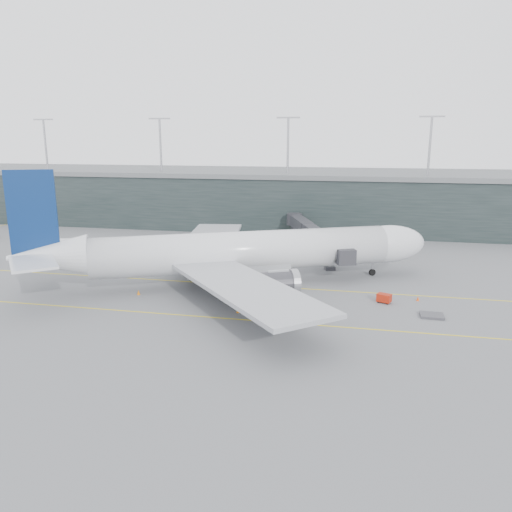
# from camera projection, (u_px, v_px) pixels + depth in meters

# --- Properties ---
(ground) EXTENTS (320.00, 320.00, 0.00)m
(ground) POSITION_uv_depth(u_px,v_px,m) (220.00, 277.00, 89.14)
(ground) COLOR #5A5B5F
(ground) RESTS_ON ground
(taxiline_a) EXTENTS (160.00, 0.25, 0.02)m
(taxiline_a) POSITION_uv_depth(u_px,v_px,m) (214.00, 283.00, 85.33)
(taxiline_a) COLOR yellow
(taxiline_a) RESTS_ON ground
(taxiline_b) EXTENTS (160.00, 0.25, 0.02)m
(taxiline_b) POSITION_uv_depth(u_px,v_px,m) (181.00, 315.00, 70.10)
(taxiline_b) COLOR yellow
(taxiline_b) RESTS_ON ground
(taxiline_lead_main) EXTENTS (0.25, 60.00, 0.02)m
(taxiline_lead_main) POSITION_uv_depth(u_px,v_px,m) (268.00, 253.00, 107.19)
(taxiline_lead_main) COLOR yellow
(taxiline_lead_main) RESTS_ON ground
(terminal) EXTENTS (240.00, 36.00, 29.00)m
(terminal) POSITION_uv_depth(u_px,v_px,m) (275.00, 197.00, 142.59)
(terminal) COLOR black
(terminal) RESTS_ON ground
(main_aircraft) EXTENTS (66.92, 61.60, 19.74)m
(main_aircraft) POSITION_uv_depth(u_px,v_px,m) (241.00, 252.00, 83.63)
(main_aircraft) COLOR silver
(main_aircraft) RESTS_ON ground
(jet_bridge) EXTENTS (16.42, 43.41, 6.09)m
(jet_bridge) POSITION_uv_depth(u_px,v_px,m) (322.00, 233.00, 105.92)
(jet_bridge) COLOR #292A2E
(jet_bridge) RESTS_ON ground
(gse_cart) EXTENTS (2.36, 1.97, 1.38)m
(gse_cart) POSITION_uv_depth(u_px,v_px,m) (384.00, 298.00, 75.16)
(gse_cart) COLOR #9F1C0B
(gse_cart) RESTS_ON ground
(baggage_dolly) EXTENTS (3.24, 2.62, 0.32)m
(baggage_dolly) POSITION_uv_depth(u_px,v_px,m) (432.00, 315.00, 69.43)
(baggage_dolly) COLOR #3B3B40
(baggage_dolly) RESTS_ON ground
(uld_a) EXTENTS (1.91, 1.59, 1.61)m
(uld_a) POSITION_uv_depth(u_px,v_px,m) (206.00, 259.00, 98.77)
(uld_a) COLOR #36353A
(uld_a) RESTS_ON ground
(uld_b) EXTENTS (2.26, 1.83, 2.01)m
(uld_b) POSITION_uv_depth(u_px,v_px,m) (225.00, 256.00, 99.95)
(uld_b) COLOR #36353A
(uld_b) RESTS_ON ground
(uld_c) EXTENTS (2.52, 2.30, 1.87)m
(uld_c) POSITION_uv_depth(u_px,v_px,m) (235.00, 257.00, 99.58)
(uld_c) COLOR #36353A
(uld_c) RESTS_ON ground
(cone_nose) EXTENTS (0.46, 0.46, 0.73)m
(cone_nose) POSITION_uv_depth(u_px,v_px,m) (418.00, 298.00, 76.15)
(cone_nose) COLOR #EB490D
(cone_nose) RESTS_ON ground
(cone_wing_stbd) EXTENTS (0.49, 0.49, 0.77)m
(cone_wing_stbd) POSITION_uv_depth(u_px,v_px,m) (238.00, 310.00, 71.00)
(cone_wing_stbd) COLOR orange
(cone_wing_stbd) RESTS_ON ground
(cone_wing_port) EXTENTS (0.41, 0.41, 0.66)m
(cone_wing_port) POSITION_uv_depth(u_px,v_px,m) (277.00, 261.00, 99.46)
(cone_wing_port) COLOR orange
(cone_wing_port) RESTS_ON ground
(cone_tail) EXTENTS (0.50, 0.50, 0.79)m
(cone_tail) POSITION_uv_depth(u_px,v_px,m) (138.00, 292.00, 79.06)
(cone_tail) COLOR #CD670B
(cone_tail) RESTS_ON ground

